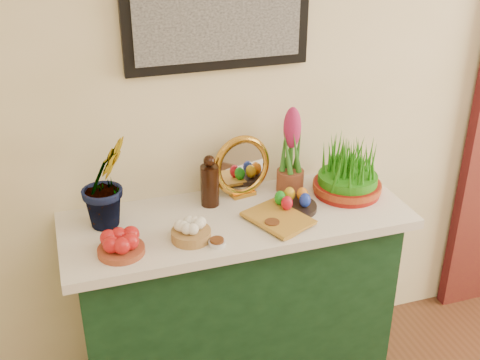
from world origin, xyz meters
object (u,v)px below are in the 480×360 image
hyacinth_green (104,168)px  mirror (242,167)px  book (261,226)px  sideboard (236,306)px  wheatgrass_sabzeh (348,171)px

hyacinth_green → mirror: size_ratio=1.77×
book → hyacinth_green: bearing=134.5°
sideboard → book: bearing=-69.6°
sideboard → hyacinth_green: bearing=169.9°
book → sideboard: bearing=87.8°
hyacinth_green → wheatgrass_sabzeh: (1.00, -0.06, -0.14)m
sideboard → mirror: 0.62m
hyacinth_green → mirror: (0.57, 0.07, -0.11)m
book → wheatgrass_sabzeh: (0.46, 0.17, 0.09)m
hyacinth_green → mirror: bearing=-21.0°
sideboard → book: (0.05, -0.14, 0.48)m
sideboard → wheatgrass_sabzeh: size_ratio=4.43×
sideboard → wheatgrass_sabzeh: (0.51, 0.03, 0.57)m
mirror → sideboard: bearing=-115.5°
sideboard → hyacinth_green: 0.87m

